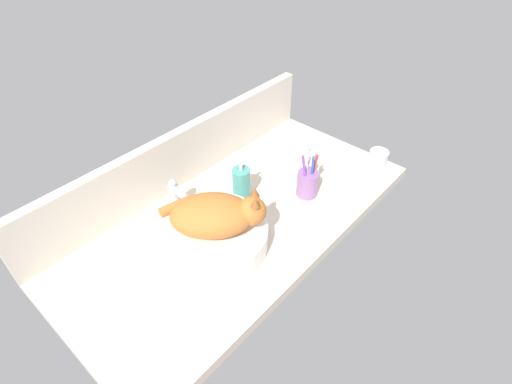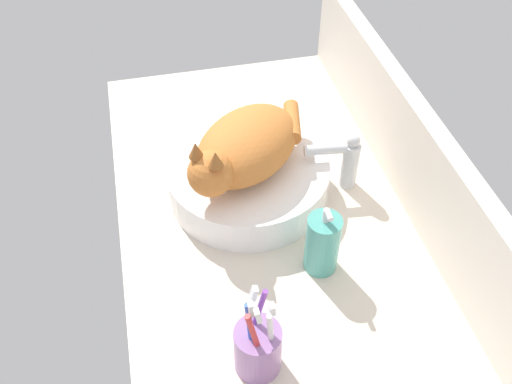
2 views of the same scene
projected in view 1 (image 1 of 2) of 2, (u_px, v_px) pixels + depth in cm
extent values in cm
cube|color=beige|center=(240.00, 220.00, 137.87)|extent=(125.96, 61.63, 4.00)
cube|color=silver|center=(180.00, 157.00, 144.11)|extent=(125.96, 3.60, 21.61)
cylinder|color=white|center=(214.00, 237.00, 124.06)|extent=(33.76, 33.76, 7.60)
ellipsoid|color=#CC7533|center=(212.00, 215.00, 117.99)|extent=(29.50, 29.87, 11.00)
sphere|color=#CC7533|center=(252.00, 211.00, 117.25)|extent=(8.80, 8.80, 8.80)
cone|color=#995726|center=(255.00, 192.00, 115.41)|extent=(2.80, 2.80, 3.20)
cone|color=#995726|center=(255.00, 202.00, 112.07)|extent=(2.80, 2.80, 3.20)
cylinder|color=#CC7533|center=(177.00, 206.00, 120.35)|extent=(11.43, 5.50, 3.20)
cylinder|color=silver|center=(175.00, 198.00, 135.13)|extent=(3.60, 3.60, 11.00)
cylinder|color=silver|center=(182.00, 195.00, 129.10)|extent=(3.34, 10.19, 2.20)
sphere|color=silver|center=(172.00, 183.00, 130.75)|extent=(2.80, 2.80, 2.80)
cylinder|color=teal|center=(241.00, 184.00, 139.59)|extent=(6.30, 6.30, 12.53)
cylinder|color=silver|center=(241.00, 167.00, 134.59)|extent=(1.20, 1.20, 2.80)
cylinder|color=silver|center=(243.00, 162.00, 134.35)|extent=(2.20, 1.00, 1.00)
cylinder|color=#996BA8|center=(307.00, 183.00, 142.23)|extent=(7.62, 7.62, 9.60)
cylinder|color=#D13838|center=(312.00, 173.00, 140.35)|extent=(1.59, 3.82, 16.92)
cube|color=white|center=(315.00, 153.00, 134.80)|extent=(1.30, 1.20, 2.55)
cylinder|color=purple|center=(305.00, 177.00, 138.34)|extent=(1.14, 4.40, 16.83)
cube|color=white|center=(307.00, 157.00, 132.79)|extent=(1.24, 1.28, 2.53)
cylinder|color=blue|center=(312.00, 175.00, 139.28)|extent=(2.64, 1.68, 17.03)
cube|color=white|center=(314.00, 155.00, 133.73)|extent=(1.44, 0.91, 2.54)
cylinder|color=white|center=(306.00, 171.00, 141.09)|extent=(2.91, 2.17, 17.01)
cube|color=white|center=(308.00, 151.00, 135.54)|extent=(1.48, 0.98, 2.58)
cylinder|color=white|center=(377.00, 161.00, 153.12)|extent=(7.16, 7.16, 8.83)
cylinder|color=silver|center=(376.00, 165.00, 154.34)|extent=(6.30, 6.30, 5.09)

